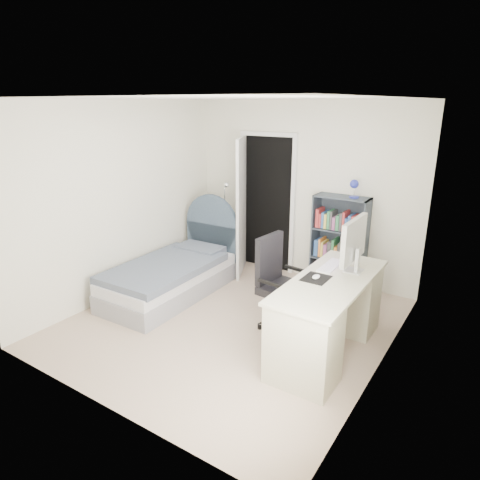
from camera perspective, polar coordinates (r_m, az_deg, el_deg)
The scene contains 8 objects.
room_shell at distance 4.65m, azimuth -1.21°, elevation 2.78°, with size 3.50×3.70×2.60m.
door at distance 6.32m, azimuth 1.42°, elevation 4.84°, with size 0.92×0.76×2.06m.
bed at distance 5.81m, azimuth -8.77°, elevation -4.47°, with size 0.96×1.96×1.20m.
nightstand at distance 6.83m, azimuth -2.20°, elevation 0.23°, with size 0.40×0.40×0.60m.
floor_lamp at distance 6.43m, azimuth -1.90°, elevation 0.67°, with size 0.20×0.20×1.37m.
bookcase at distance 5.97m, azimuth 13.05°, elevation -0.95°, with size 0.72×0.31×1.53m.
desk at distance 4.46m, azimuth 11.80°, elevation -9.46°, with size 0.66×1.66×1.36m.
office_chair at distance 4.77m, azimuth 5.13°, elevation -5.22°, with size 0.57×0.59×1.08m.
Camera 1 is at (2.54, -3.70, 2.46)m, focal length 32.00 mm.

